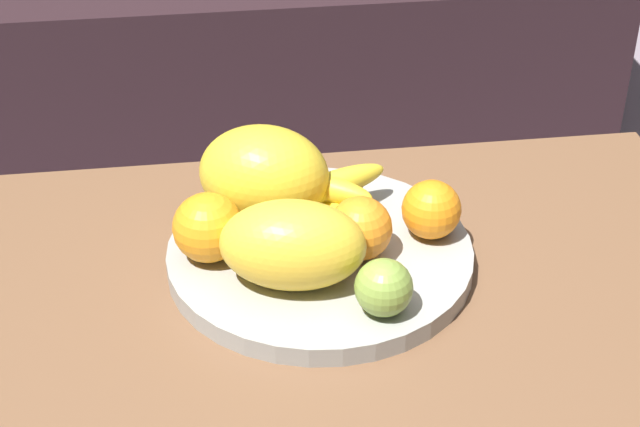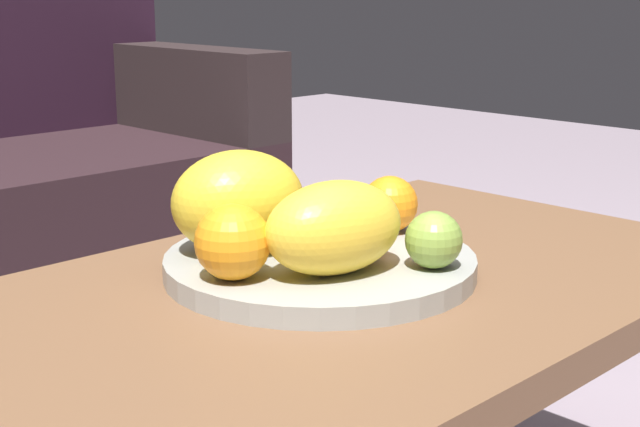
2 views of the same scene
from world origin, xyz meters
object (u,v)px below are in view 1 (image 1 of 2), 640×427
(fruit_bowl, at_px, (320,256))
(melon_large_front, at_px, (293,245))
(orange_front, at_px, (431,210))
(apple_front, at_px, (384,288))
(orange_left, at_px, (360,228))
(melon_smaller_beside, at_px, (264,174))
(banana_bunch, at_px, (326,196))
(coffee_table, at_px, (328,317))
(orange_right, at_px, (208,228))

(fruit_bowl, xyz_separation_m, melon_large_front, (-0.04, -0.06, 0.06))
(orange_front, xyz_separation_m, apple_front, (-0.08, -0.14, -0.00))
(orange_left, bearing_deg, melon_smaller_beside, 136.83)
(melon_large_front, bearing_deg, banana_bunch, 66.46)
(apple_front, relative_size, banana_bunch, 0.39)
(melon_smaller_beside, bearing_deg, coffee_table, -60.89)
(coffee_table, height_order, melon_large_front, melon_large_front)
(melon_smaller_beside, distance_m, orange_right, 0.11)
(melon_smaller_beside, relative_size, apple_front, 2.47)
(fruit_bowl, height_order, orange_right, orange_right)
(coffee_table, distance_m, banana_bunch, 0.15)
(fruit_bowl, xyz_separation_m, banana_bunch, (0.02, 0.07, 0.04))
(orange_front, distance_m, banana_bunch, 0.13)
(orange_right, bearing_deg, melon_large_front, -33.44)
(fruit_bowl, height_order, banana_bunch, banana_bunch)
(coffee_table, relative_size, orange_right, 12.01)
(orange_left, bearing_deg, apple_front, -85.39)
(melon_smaller_beside, distance_m, banana_bunch, 0.08)
(orange_front, bearing_deg, melon_smaller_beside, 161.19)
(apple_front, bearing_deg, banana_bunch, 100.73)
(banana_bunch, bearing_deg, orange_front, -24.99)
(coffee_table, height_order, orange_right, orange_right)
(orange_front, xyz_separation_m, orange_left, (-0.09, -0.03, 0.00))
(fruit_bowl, xyz_separation_m, orange_right, (-0.13, 0.00, 0.05))
(melon_large_front, bearing_deg, melon_smaller_beside, 98.22)
(coffee_table, distance_m, orange_front, 0.18)
(melon_large_front, height_order, melon_smaller_beside, melon_smaller_beside)
(fruit_bowl, distance_m, banana_bunch, 0.08)
(orange_left, bearing_deg, coffee_table, -155.41)
(orange_left, distance_m, banana_bunch, 0.09)
(melon_large_front, bearing_deg, fruit_bowl, 57.47)
(melon_large_front, distance_m, orange_front, 0.19)
(orange_right, bearing_deg, orange_left, -6.49)
(coffee_table, bearing_deg, melon_smaller_beside, 119.11)
(fruit_bowl, bearing_deg, coffee_table, -82.18)
(banana_bunch, bearing_deg, melon_smaller_beside, 171.95)
(orange_front, relative_size, apple_front, 1.11)
(orange_front, xyz_separation_m, orange_right, (-0.27, -0.01, 0.01))
(melon_large_front, relative_size, banana_bunch, 1.00)
(melon_smaller_beside, bearing_deg, melon_large_front, -81.78)
(banana_bunch, bearing_deg, orange_left, -72.07)
(fruit_bowl, relative_size, orange_right, 4.43)
(coffee_table, bearing_deg, orange_right, 164.45)
(fruit_bowl, distance_m, melon_smaller_beside, 0.12)
(fruit_bowl, height_order, orange_front, orange_front)
(apple_front, bearing_deg, fruit_bowl, 112.81)
(coffee_table, height_order, banana_bunch, banana_bunch)
(coffee_table, relative_size, melon_large_front, 6.01)
(melon_large_front, distance_m, banana_bunch, 0.14)
(melon_large_front, height_order, orange_left, melon_large_front)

